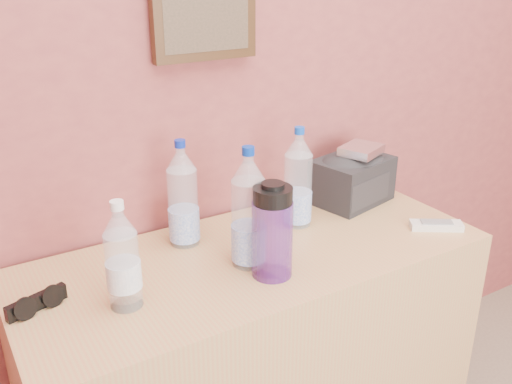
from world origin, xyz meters
TOP-DOWN VIEW (x-y plane):
  - picture_frame at (-0.16, 1.98)m, footprint 0.30×0.03m
  - dresser at (-0.16, 1.71)m, footprint 1.28×0.53m
  - pet_large_b at (-0.30, 1.87)m, footprint 0.08×0.08m
  - pet_large_c at (0.04, 1.81)m, footprint 0.08×0.08m
  - pet_large_d at (-0.21, 1.68)m, footprint 0.09×0.09m
  - pet_small at (-0.54, 1.66)m, footprint 0.08×0.08m
  - nalgene_bottle at (-0.18, 1.60)m, footprint 0.10×0.10m
  - sunglasses at (-0.72, 1.74)m, footprint 0.15×0.09m
  - ac_remote at (0.37, 1.56)m, footprint 0.15×0.12m
  - toiletry_bag at (0.29, 1.85)m, footprint 0.27×0.22m
  - foil_packet at (0.30, 1.84)m, footprint 0.16×0.14m

SIDE VIEW (x-z plane):
  - dresser at x=-0.16m, z-range 0.00..0.80m
  - ac_remote at x=0.37m, z-range 0.80..0.82m
  - sunglasses at x=-0.72m, z-range 0.80..0.83m
  - toiletry_bag at x=0.29m, z-range 0.80..0.96m
  - pet_small at x=-0.54m, z-range 0.78..1.04m
  - nalgene_bottle at x=-0.18m, z-range 0.79..1.04m
  - pet_large_c at x=0.04m, z-range 0.78..1.08m
  - pet_large_b at x=-0.30m, z-range 0.78..1.08m
  - pet_large_d at x=-0.21m, z-range 0.78..1.10m
  - foil_packet at x=0.30m, z-range 0.96..0.99m
  - picture_frame at x=-0.16m, z-range 1.27..1.52m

